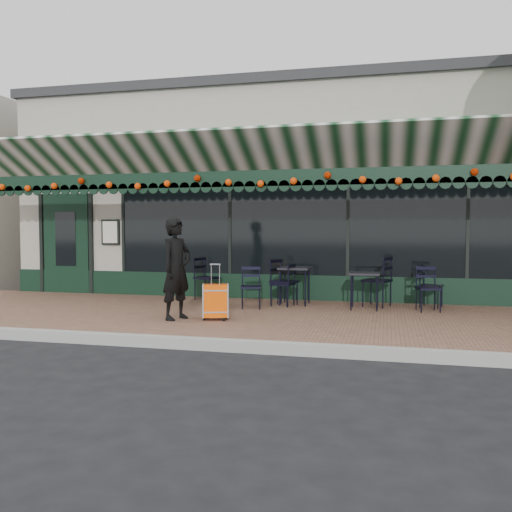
% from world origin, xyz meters
% --- Properties ---
extents(ground, '(80.00, 80.00, 0.00)m').
position_xyz_m(ground, '(0.00, 0.00, 0.00)').
color(ground, black).
rests_on(ground, ground).
extents(sidewalk, '(18.00, 4.00, 0.15)m').
position_xyz_m(sidewalk, '(0.00, 2.00, 0.07)').
color(sidewalk, brown).
rests_on(sidewalk, ground).
extents(curb, '(18.00, 0.16, 0.15)m').
position_xyz_m(curb, '(0.00, -0.08, 0.07)').
color(curb, '#9E9E99').
rests_on(curb, ground).
extents(restaurant_building, '(12.00, 9.60, 4.50)m').
position_xyz_m(restaurant_building, '(0.00, 7.84, 2.27)').
color(restaurant_building, '#A29F8D').
rests_on(restaurant_building, ground).
extents(woman, '(0.57, 0.68, 1.60)m').
position_xyz_m(woman, '(-1.07, 1.22, 0.95)').
color(woman, black).
rests_on(woman, sidewalk).
extents(suitcase, '(0.43, 0.32, 0.88)m').
position_xyz_m(suitcase, '(-0.45, 1.30, 0.44)').
color(suitcase, '#FF5708').
rests_on(suitcase, sidewalk).
extents(cafe_table_a, '(0.53, 0.53, 0.65)m').
position_xyz_m(cafe_table_a, '(1.77, 3.01, 0.74)').
color(cafe_table_a, black).
rests_on(cafe_table_a, sidewalk).
extents(cafe_table_b, '(0.57, 0.57, 0.70)m').
position_xyz_m(cafe_table_b, '(0.46, 3.32, 0.78)').
color(cafe_table_b, black).
rests_on(cafe_table_b, sidewalk).
extents(chair_a_left, '(0.60, 0.60, 0.94)m').
position_xyz_m(chair_a_left, '(1.97, 3.40, 0.62)').
color(chair_a_left, black).
rests_on(chair_a_left, sidewalk).
extents(chair_a_right, '(0.48, 0.48, 0.77)m').
position_xyz_m(chair_a_right, '(2.93, 3.48, 0.54)').
color(chair_a_right, black).
rests_on(chair_a_right, sidewalk).
extents(chair_a_front, '(0.47, 0.47, 0.78)m').
position_xyz_m(chair_a_front, '(2.85, 3.00, 0.54)').
color(chair_a_front, black).
rests_on(chair_a_front, sidewalk).
extents(chair_b_left, '(0.46, 0.46, 0.79)m').
position_xyz_m(chair_b_left, '(0.28, 3.06, 0.55)').
color(chair_b_left, black).
rests_on(chair_b_left, sidewalk).
extents(chair_b_right, '(0.56, 0.56, 0.87)m').
position_xyz_m(chair_b_right, '(0.29, 3.13, 0.58)').
color(chair_b_right, black).
rests_on(chair_b_right, sidewalk).
extents(chair_b_front, '(0.46, 0.46, 0.76)m').
position_xyz_m(chair_b_front, '(-0.22, 2.63, 0.53)').
color(chair_b_front, black).
rests_on(chair_b_front, sidewalk).
extents(chair_solo, '(0.54, 0.54, 0.86)m').
position_xyz_m(chair_solo, '(-1.37, 3.58, 0.58)').
color(chair_solo, black).
rests_on(chair_solo, sidewalk).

